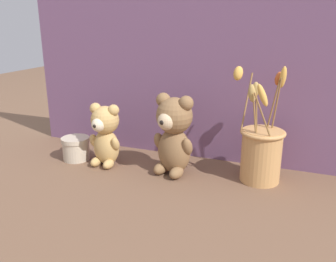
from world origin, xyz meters
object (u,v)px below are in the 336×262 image
Objects in this scene: decorative_tin_tall at (77,148)px; teddy_bear_large at (174,133)px; teddy_bear_medium at (105,134)px; flower_vase at (261,150)px.

teddy_bear_large is at bearing 1.52° from decorative_tin_tall.
decorative_tin_tall is (-0.11, 0.01, -0.06)m from teddy_bear_medium.
teddy_bear_medium reaches higher than decorative_tin_tall.
teddy_bear_medium is 2.17× the size of decorative_tin_tall.
flower_vase is at bearing 7.06° from teddy_bear_medium.
teddy_bear_large is 0.34m from decorative_tin_tall.
flower_vase reaches higher than decorative_tin_tall.
teddy_bear_medium is (-0.22, -0.02, -0.02)m from teddy_bear_large.
decorative_tin_tall is (-0.33, -0.01, -0.09)m from teddy_bear_large.
flower_vase is (0.46, 0.06, -0.01)m from teddy_bear_medium.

